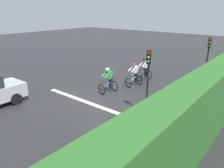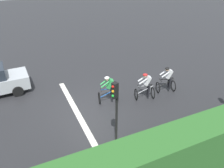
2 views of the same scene
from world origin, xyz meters
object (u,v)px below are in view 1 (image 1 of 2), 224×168
(traffic_light_near_crossing, at_px, (148,73))
(cyclist_mid, at_px, (109,81))
(traffic_light_far_junction, at_px, (208,54))
(cyclist_lead, at_px, (145,70))
(cyclist_second, at_px, (135,75))

(traffic_light_near_crossing, bearing_deg, cyclist_mid, 160.29)
(traffic_light_far_junction, bearing_deg, cyclist_lead, -157.31)
(cyclist_lead, distance_m, cyclist_second, 1.64)
(cyclist_lead, bearing_deg, traffic_light_near_crossing, -58.26)
(cyclist_second, xyz_separation_m, traffic_light_far_junction, (3.74, 3.26, 1.43))
(cyclist_mid, xyz_separation_m, traffic_light_near_crossing, (3.49, -1.25, 1.43))
(cyclist_lead, relative_size, traffic_light_far_junction, 0.50)
(traffic_light_near_crossing, bearing_deg, cyclist_lead, 121.74)
(cyclist_mid, bearing_deg, cyclist_lead, 83.80)
(traffic_light_near_crossing, xyz_separation_m, traffic_light_far_junction, (0.82, 6.61, 0.00))
(cyclist_lead, height_order, cyclist_mid, same)
(cyclist_lead, xyz_separation_m, cyclist_mid, (-0.41, -3.73, 0.00))
(cyclist_second, distance_m, cyclist_mid, 2.17)
(cyclist_second, bearing_deg, cyclist_lead, 95.59)
(traffic_light_far_junction, bearing_deg, traffic_light_near_crossing, -97.04)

